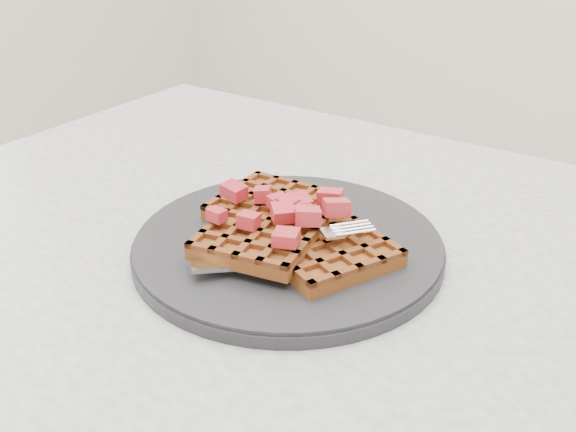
# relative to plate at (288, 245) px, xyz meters

# --- Properties ---
(table) EXTENTS (1.20, 0.80, 0.75)m
(table) POSITION_rel_plate_xyz_m (0.10, -0.01, -0.12)
(table) COLOR silver
(table) RESTS_ON ground
(plate) EXTENTS (0.31, 0.31, 0.02)m
(plate) POSITION_rel_plate_xyz_m (0.00, 0.00, 0.00)
(plate) COLOR black
(plate) RESTS_ON table
(waffles) EXTENTS (0.22, 0.19, 0.03)m
(waffles) POSITION_rel_plate_xyz_m (0.00, -0.00, 0.02)
(waffles) COLOR brown
(waffles) RESTS_ON plate
(strawberry_pile) EXTENTS (0.15, 0.15, 0.02)m
(strawberry_pile) POSITION_rel_plate_xyz_m (0.00, 0.00, 0.05)
(strawberry_pile) COLOR maroon
(strawberry_pile) RESTS_ON waffles
(fork) EXTENTS (0.13, 0.15, 0.02)m
(fork) POSITION_rel_plate_xyz_m (0.03, -0.04, 0.02)
(fork) COLOR silver
(fork) RESTS_ON plate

